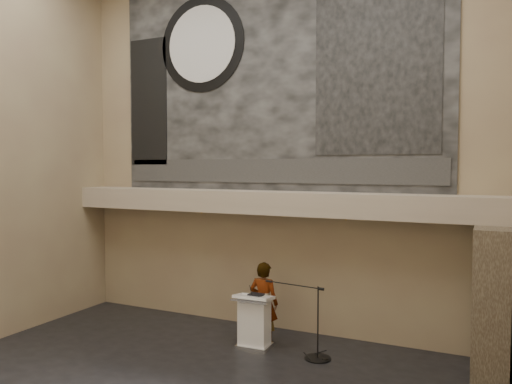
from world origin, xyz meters
The scene contains 16 objects.
wall_back centered at (0.00, 4.00, 4.25)m, with size 10.00×0.02×8.50m, color #866D55.
soffit centered at (0.00, 3.60, 2.95)m, with size 10.00×0.80×0.50m, color tan.
sprinkler_left centered at (-1.60, 3.55, 2.67)m, with size 0.04×0.04×0.06m, color #B2893D.
sprinkler_right centered at (1.90, 3.55, 2.67)m, with size 0.04×0.04×0.06m, color #B2893D.
banner centered at (0.00, 3.97, 5.70)m, with size 8.00×0.05×5.00m, color black.
banner_text_strip centered at (0.00, 3.93, 3.65)m, with size 7.76×0.02×0.55m, color #2A2A2A.
banner_clock_rim centered at (-1.80, 3.93, 6.70)m, with size 2.30×2.30×0.02m, color black.
banner_clock_face centered at (-1.80, 3.91, 6.70)m, with size 1.84×1.84×0.02m, color silver.
banner_building_print centered at (2.40, 3.93, 5.80)m, with size 2.60×0.02×3.60m, color black.
banner_brick_print centered at (-3.40, 3.93, 5.40)m, with size 1.10×0.02×3.20m, color black.
stone_pier centered at (4.65, 3.15, 1.35)m, with size 0.60×1.40×2.70m, color #433729.
lectern centered at (0.24, 2.62, 0.55)m, with size 0.77×0.57×1.14m.
binder centered at (0.28, 2.61, 1.12)m, with size 0.29×0.23×0.04m, color black.
papers centered at (0.10, 2.57, 1.10)m, with size 0.21×0.29×0.01m, color silver.
speaker_person centered at (0.31, 2.93, 0.87)m, with size 0.64×0.42×1.74m, color silver.
mic_stand centered at (1.57, 2.62, 0.21)m, with size 1.44×0.52×1.43m.
Camera 1 is at (4.63, -6.52, 3.76)m, focal length 35.00 mm.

